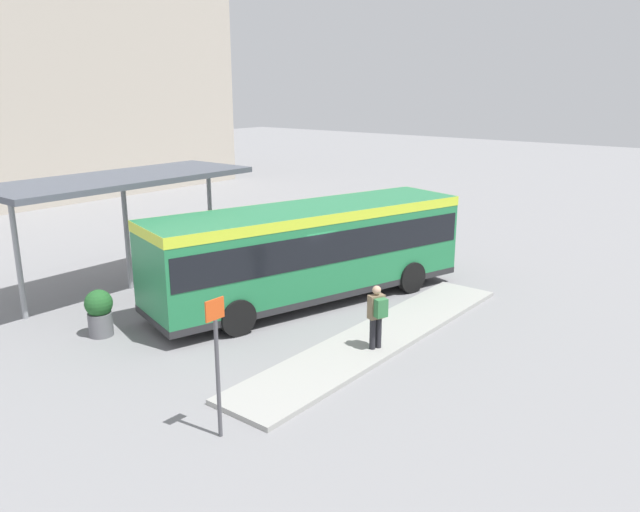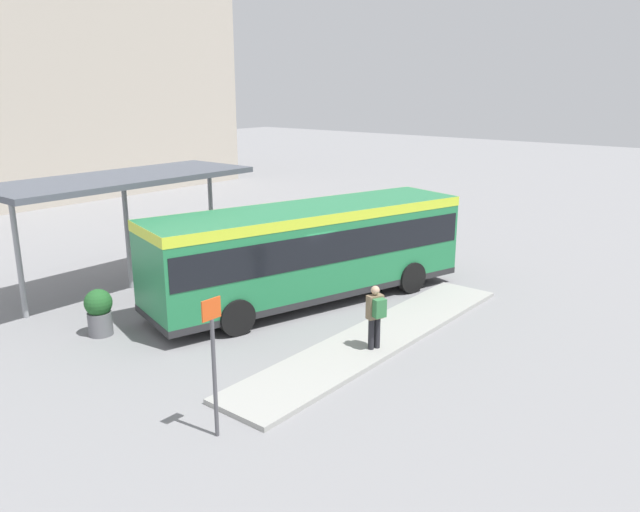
# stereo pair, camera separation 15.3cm
# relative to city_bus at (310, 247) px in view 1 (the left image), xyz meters

# --- Properties ---
(ground_plane) EXTENTS (120.00, 120.00, 0.00)m
(ground_plane) POSITION_rel_city_bus_xyz_m (-0.01, 0.00, -1.75)
(ground_plane) COLOR gray
(curb_island) EXTENTS (10.52, 1.80, 0.12)m
(curb_island) POSITION_rel_city_bus_xyz_m (-1.23, -3.42, -1.69)
(curb_island) COLOR #9E9E99
(curb_island) RESTS_ON ground_plane
(city_bus) EXTENTS (10.55, 5.29, 2.99)m
(city_bus) POSITION_rel_city_bus_xyz_m (0.00, 0.00, 0.00)
(city_bus) COLOR #237A47
(city_bus) RESTS_ON ground_plane
(pedestrian_waiting) EXTENTS (0.49, 0.52, 1.66)m
(pedestrian_waiting) POSITION_rel_city_bus_xyz_m (-2.02, -3.85, -0.68)
(pedestrian_waiting) COLOR #232328
(pedestrian_waiting) RESTS_ON curb_island
(bicycle_white) EXTENTS (0.48, 1.58, 0.69)m
(bicycle_white) POSITION_rel_city_bus_xyz_m (8.86, 2.11, -1.41)
(bicycle_white) COLOR black
(bicycle_white) RESTS_ON ground_plane
(bicycle_yellow) EXTENTS (0.48, 1.68, 0.72)m
(bicycle_yellow) POSITION_rel_city_bus_xyz_m (9.13, 2.82, -1.39)
(bicycle_yellow) COLOR black
(bicycle_yellow) RESTS_ON ground_plane
(bicycle_black) EXTENTS (0.48, 1.56, 0.68)m
(bicycle_black) POSITION_rel_city_bus_xyz_m (9.13, 3.52, -1.41)
(bicycle_black) COLOR black
(bicycle_black) RESTS_ON ground_plane
(bicycle_green) EXTENTS (0.48, 1.70, 0.73)m
(bicycle_green) POSITION_rel_city_bus_xyz_m (8.79, 4.23, -1.39)
(bicycle_green) COLOR black
(bicycle_green) RESTS_ON ground_plane
(station_shelter) EXTENTS (8.46, 3.24, 3.76)m
(station_shelter) POSITION_rel_city_bus_xyz_m (-2.79, 5.46, 1.81)
(station_shelter) COLOR #4C515B
(station_shelter) RESTS_ON ground_plane
(potted_planter_near_shelter) EXTENTS (0.74, 0.74, 1.29)m
(potted_planter_near_shelter) POSITION_rel_city_bus_xyz_m (-5.72, 2.60, -1.07)
(potted_planter_near_shelter) COLOR slate
(potted_planter_near_shelter) RESTS_ON ground_plane
(platform_sign) EXTENTS (0.44, 0.08, 2.80)m
(platform_sign) POSITION_rel_city_bus_xyz_m (-7.13, -3.67, -0.20)
(platform_sign) COLOR #4C4C51
(platform_sign) RESTS_ON ground_plane
(station_building) EXTENTS (23.96, 10.21, 13.85)m
(station_building) POSITION_rel_city_bus_xyz_m (4.87, 26.10, 5.17)
(station_building) COLOR #B2A899
(station_building) RESTS_ON ground_plane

